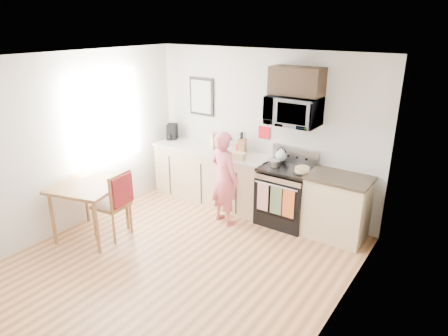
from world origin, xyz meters
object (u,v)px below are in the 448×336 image
Objects in this scene: dining_table at (88,190)px; chair at (118,197)px; range at (286,197)px; person at (224,178)px; cake at (302,170)px; microwave at (294,111)px.

dining_table is 0.92× the size of chair.
range is 0.79× the size of person.
cake is (1.07, 0.43, 0.23)m from person.
range is at bearing -89.94° from microwave.
range is 2.50m from chair.
range is at bearing 38.70° from chair.
chair is (-0.95, -1.26, -0.08)m from person.
chair is 2.65m from cake.
range is at bearing 161.31° from cake.
chair is at bearing -140.09° from cake.
person is (-0.79, -0.53, 0.30)m from range.
person is 1.45× the size of chair.
person is 1.56× the size of dining_table.
dining_table is at bearing -159.47° from chair.
cake is at bearing 32.90° from chair.
range is 1.14× the size of chair.
cake is (0.28, -0.09, 0.53)m from range.
chair is 4.00× the size of cake.
microwave is 0.81× the size of dining_table.
microwave reaches higher than cake.
microwave is 3.15m from dining_table.
person is (-0.79, -0.63, -1.02)m from microwave.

